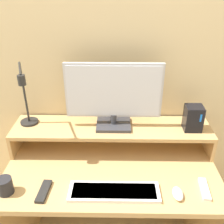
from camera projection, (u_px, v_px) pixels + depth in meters
wall_back at (112, 57)px, 1.50m from camera, size 6.00×0.05×2.50m
desk at (111, 196)px, 1.54m from camera, size 1.16×0.62×0.73m
monitor_shelf at (112, 130)px, 1.54m from camera, size 1.16×0.26×0.15m
monitor at (114, 95)px, 1.44m from camera, size 0.54×0.17×0.38m
desk_lamp at (26, 103)px, 1.44m from camera, size 0.14×0.26×0.38m
router_dock at (193, 118)px, 1.47m from camera, size 0.10×0.09×0.15m
keyboard at (114, 192)px, 1.27m from camera, size 0.44×0.13×0.02m
mouse at (178, 194)px, 1.25m from camera, size 0.05×0.09×0.03m
remote_control at (44, 191)px, 1.27m from camera, size 0.05×0.15×0.02m
remote_secondary at (204, 189)px, 1.29m from camera, size 0.05×0.15×0.02m
mug at (5, 186)px, 1.26m from camera, size 0.08×0.08×0.08m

